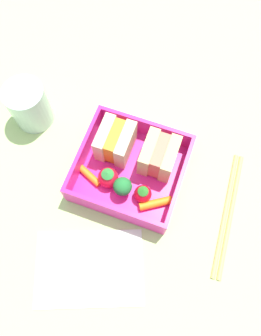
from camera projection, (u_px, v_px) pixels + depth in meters
ground_plane at (130, 176)px, 53.44cm from camera, size 120.00×120.00×2.00cm
bento_tray at (130, 173)px, 51.94cm from camera, size 15.94×14.97×1.20cm
bento_rim at (130, 167)px, 49.58cm from camera, size 15.94×14.97×3.85cm
sandwich_left at (115, 141)px, 50.32cm from camera, size 5.04×5.93×5.26cm
sandwich_center_left at (159, 156)px, 49.48cm from camera, size 5.04×5.93×5.26cm
carrot_stick_far_left at (88, 174)px, 50.64cm from camera, size 4.95×2.93×1.08cm
strawberry_far_left at (108, 177)px, 49.26cm from camera, size 3.11×3.11×3.71cm
broccoli_floret at (124, 187)px, 48.10cm from camera, size 2.82×2.82×3.82cm
strawberry_left at (143, 194)px, 48.59cm from camera, size 2.65×2.65×3.25cm
carrot_stick_left at (155, 203)px, 48.91cm from camera, size 4.82×3.74×1.26cm
chopstick_pair at (228, 213)px, 49.87cm from camera, size 2.76×19.95×0.70cm
drinking_glass at (29, 105)px, 52.54cm from camera, size 6.42×6.42×7.70cm
folded_napkin at (89, 268)px, 47.21cm from camera, size 18.37×15.65×0.40cm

